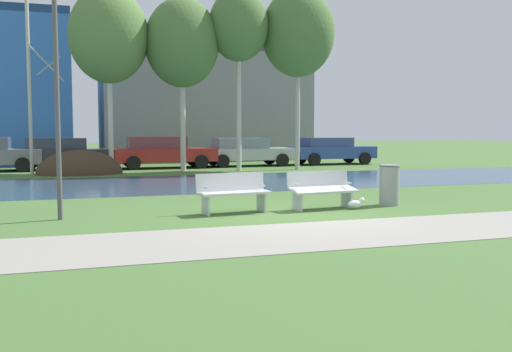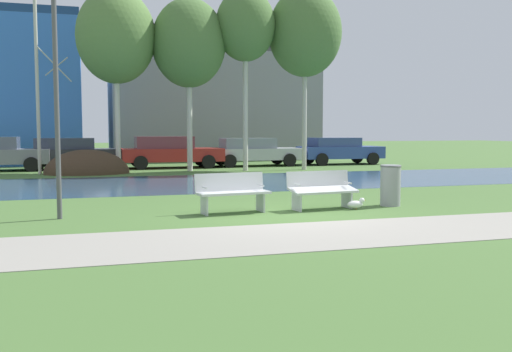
% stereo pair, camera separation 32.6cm
% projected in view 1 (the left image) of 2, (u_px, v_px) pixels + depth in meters
% --- Properties ---
extents(ground_plane, '(120.00, 120.00, 0.00)m').
position_uv_depth(ground_plane, '(194.00, 178.00, 21.60)').
color(ground_plane, '#476B33').
extents(paved_path_strip, '(60.00, 2.53, 0.01)m').
position_uv_depth(paved_path_strip, '(338.00, 233.00, 10.01)').
color(paved_path_strip, gray).
rests_on(paved_path_strip, ground).
extents(river_band, '(80.00, 6.79, 0.01)m').
position_uv_depth(river_band, '(206.00, 183.00, 19.64)').
color(river_band, '#33516B').
rests_on(river_band, ground).
extents(soil_mound, '(3.45, 2.47, 2.00)m').
position_uv_depth(soil_mound, '(80.00, 174.00, 23.47)').
color(soil_mound, '#423021').
rests_on(soil_mound, ground).
extents(bench_left, '(1.65, 0.73, 0.87)m').
position_uv_depth(bench_left, '(233.00, 192.00, 12.46)').
color(bench_left, silver).
rests_on(bench_left, ground).
extents(bench_right, '(1.65, 0.73, 0.87)m').
position_uv_depth(bench_right, '(322.00, 189.00, 13.11)').
color(bench_right, silver).
rests_on(bench_right, ground).
extents(trash_bin, '(0.50, 0.50, 0.98)m').
position_uv_depth(trash_bin, '(389.00, 184.00, 13.74)').
color(trash_bin, gray).
rests_on(trash_bin, ground).
extents(seagull, '(0.46, 0.17, 0.27)m').
position_uv_depth(seagull, '(356.00, 203.00, 13.08)').
color(seagull, white).
rests_on(seagull, ground).
extents(streetlamp, '(0.32, 0.32, 5.17)m').
position_uv_depth(streetlamp, '(56.00, 46.00, 11.29)').
color(streetlamp, '#4C4C51').
rests_on(streetlamp, ground).
extents(birch_far_left, '(1.42, 2.56, 7.38)m').
position_uv_depth(birch_far_left, '(30.00, 82.00, 22.84)').
color(birch_far_left, '#BCB7A8').
rests_on(birch_far_left, ground).
extents(birch_left, '(3.32, 3.32, 7.75)m').
position_uv_depth(birch_left, '(109.00, 36.00, 23.91)').
color(birch_left, beige).
rests_on(birch_left, ground).
extents(birch_center_left, '(3.20, 3.20, 7.49)m').
position_uv_depth(birch_center_left, '(182.00, 43.00, 24.64)').
color(birch_center_left, beige).
rests_on(birch_center_left, ground).
extents(birch_center, '(2.61, 2.61, 8.15)m').
position_uv_depth(birch_center, '(239.00, 26.00, 24.83)').
color(birch_center, beige).
rests_on(birch_center, ground).
extents(birch_center_right, '(3.29, 3.29, 8.14)m').
position_uv_depth(birch_center_right, '(298.00, 33.00, 25.63)').
color(birch_center_right, '#BCB7A8').
rests_on(birch_center_right, ground).
extents(parked_sedan_second_dark, '(4.64, 1.94, 1.44)m').
position_uv_depth(parked_sedan_second_dark, '(63.00, 153.00, 26.11)').
color(parked_sedan_second_dark, '#282B30').
rests_on(parked_sedan_second_dark, ground).
extents(parked_hatch_third_red, '(4.76, 2.12, 1.50)m').
position_uv_depth(parked_hatch_third_red, '(162.00, 151.00, 27.04)').
color(parked_hatch_third_red, maroon).
rests_on(parked_hatch_third_red, ground).
extents(parked_wagon_fourth_silver, '(4.62, 2.12, 1.40)m').
position_uv_depth(parked_wagon_fourth_silver, '(245.00, 151.00, 28.56)').
color(parked_wagon_fourth_silver, '#B2B5BC').
rests_on(parked_wagon_fourth_silver, ground).
extents(parked_suv_fifth_blue, '(4.34, 2.00, 1.40)m').
position_uv_depth(parked_suv_fifth_blue, '(331.00, 150.00, 30.03)').
color(parked_suv_fifth_blue, '#2D4793').
rests_on(parked_suv_fifth_blue, ground).
extents(building_grey_warehouse, '(12.30, 6.36, 6.77)m').
position_uv_depth(building_grey_warehouse, '(203.00, 104.00, 35.47)').
color(building_grey_warehouse, gray).
rests_on(building_grey_warehouse, ground).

